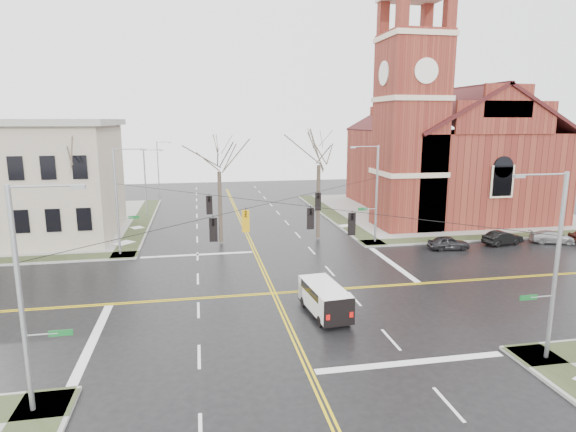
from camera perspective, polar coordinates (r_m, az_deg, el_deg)
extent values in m
plane|color=black|center=(32.67, -1.69, -9.14)|extent=(120.00, 120.00, 0.00)
cube|color=gray|center=(63.76, 17.30, 0.56)|extent=(30.00, 30.00, 0.15)
cube|color=#2F371E|center=(58.59, 5.29, 0.19)|extent=(2.00, 30.00, 0.02)
cube|color=#2F371E|center=(52.25, 24.35, -2.15)|extent=(30.00, 2.00, 0.02)
cube|color=gray|center=(59.91, -30.24, -1.15)|extent=(30.00, 30.00, 0.15)
cube|color=#2F371E|center=(56.74, -17.02, -0.63)|extent=(2.00, 30.00, 0.02)
cube|color=gold|center=(32.65, -1.90, -9.14)|extent=(0.12, 100.00, 0.01)
cube|color=gold|center=(32.69, -1.48, -9.12)|extent=(0.12, 100.00, 0.01)
cube|color=gold|center=(32.56, -1.65, -9.20)|extent=(100.00, 0.12, 0.01)
cube|color=gold|center=(32.78, -1.72, -9.06)|extent=(100.00, 0.12, 0.01)
cube|color=silver|center=(24.80, 14.40, -16.46)|extent=(9.50, 0.50, 0.01)
cube|color=silver|center=(42.31, -10.68, -4.53)|extent=(9.50, 0.50, 0.01)
cube|color=silver|center=(28.29, -22.06, -13.35)|extent=(0.50, 9.50, 0.01)
cube|color=silver|center=(40.06, 12.21, -5.49)|extent=(0.50, 9.50, 0.01)
cube|color=maroon|center=(52.03, 14.20, 9.42)|extent=(6.00, 6.00, 20.00)
cube|color=beige|center=(52.63, 14.73, 19.81)|extent=(6.30, 6.30, 0.50)
cylinder|color=silver|center=(49.47, 16.08, 16.22)|extent=(2.40, 0.15, 2.40)
cylinder|color=silver|center=(51.01, 11.30, 16.27)|extent=(0.15, 2.40, 2.40)
cube|color=maroon|center=(64.42, 17.93, 5.06)|extent=(18.00, 24.00, 10.00)
cube|color=maroon|center=(55.44, 12.33, 1.49)|extent=(2.00, 5.00, 4.40)
cube|color=#A39481|center=(53.44, -29.53, 3.50)|extent=(18.00, 14.00, 11.00)
cylinder|color=gray|center=(45.30, 10.45, 2.54)|extent=(0.20, 0.20, 9.00)
cylinder|color=gray|center=(45.31, 9.68, 0.84)|extent=(1.20, 0.06, 0.06)
cube|color=#0E5721|center=(45.08, 8.85, 0.81)|extent=(0.90, 0.04, 0.25)
cylinder|color=gray|center=(44.43, 9.20, 8.13)|extent=(2.40, 0.08, 0.08)
cube|color=gray|center=(44.04, 7.71, 8.08)|extent=(0.50, 0.22, 0.15)
cylinder|color=gray|center=(42.82, -19.65, 1.56)|extent=(0.20, 0.20, 9.00)
cylinder|color=gray|center=(42.96, -18.74, -0.18)|extent=(1.20, 0.06, 0.06)
cube|color=#0E5721|center=(42.87, -17.81, -0.14)|extent=(0.90, 0.04, 0.25)
cylinder|color=gray|center=(42.17, -18.42, 7.53)|extent=(2.40, 0.08, 0.08)
cube|color=gray|center=(42.03, -16.78, 7.55)|extent=(0.50, 0.22, 0.15)
cylinder|color=gray|center=(25.72, 29.20, -5.42)|extent=(0.20, 0.20, 9.00)
cylinder|color=gray|center=(25.74, 27.87, -8.44)|extent=(1.20, 0.06, 0.06)
cube|color=#0E5721|center=(25.32, 26.61, -8.64)|extent=(0.90, 0.04, 0.25)
cylinder|color=gray|center=(24.16, 28.01, 4.37)|extent=(2.40, 0.08, 0.08)
cube|color=gray|center=(23.43, 25.69, 4.28)|extent=(0.50, 0.22, 0.15)
cylinder|color=gray|center=(21.03, -29.11, -8.95)|extent=(0.20, 0.20, 9.00)
cylinder|color=gray|center=(21.33, -27.19, -12.38)|extent=(1.20, 0.06, 0.06)
cube|color=#0E5721|center=(21.13, -25.33, -12.42)|extent=(0.90, 0.04, 0.25)
cylinder|color=gray|center=(19.68, -27.03, 3.17)|extent=(2.40, 0.08, 0.08)
cube|color=gray|center=(19.39, -23.61, 3.20)|extent=(0.50, 0.22, 0.15)
cylinder|color=black|center=(31.05, -1.75, 1.64)|extent=(23.02, 23.02, 0.03)
cylinder|color=black|center=(31.05, -1.75, 1.64)|extent=(23.02, 23.02, 0.03)
imported|color=black|center=(26.92, -8.84, -1.63)|extent=(0.21, 0.26, 1.30)
imported|color=black|center=(35.84, 3.58, 1.71)|extent=(0.21, 0.26, 1.30)
imported|color=#C58D0B|center=(28.99, -5.03, -0.60)|extent=(0.21, 0.26, 1.30)
imported|color=black|center=(34.76, -9.31, 1.29)|extent=(0.21, 0.26, 1.30)
imported|color=black|center=(28.30, 7.56, -0.96)|extent=(0.21, 0.26, 1.30)
imported|color=black|center=(29.64, 2.68, -0.31)|extent=(0.21, 0.26, 1.30)
cylinder|color=gray|center=(59.01, -16.55, 3.73)|extent=(0.16, 0.16, 8.00)
cylinder|color=gray|center=(58.55, -15.78, 7.56)|extent=(2.00, 0.07, 0.07)
cube|color=gray|center=(58.48, -14.80, 7.56)|extent=(0.45, 0.20, 0.13)
cylinder|color=gray|center=(78.81, -15.15, 5.61)|extent=(0.16, 0.16, 8.00)
cylinder|color=gray|center=(78.47, -14.56, 8.47)|extent=(2.00, 0.07, 0.07)
cube|color=gray|center=(78.42, -13.82, 8.47)|extent=(0.45, 0.20, 0.13)
cube|color=white|center=(28.99, 4.36, -9.65)|extent=(2.24, 4.82, 1.50)
cube|color=white|center=(30.77, 3.08, -8.81)|extent=(1.87, 0.96, 1.06)
cube|color=black|center=(30.89, 2.90, -7.78)|extent=(1.63, 0.26, 0.70)
cube|color=black|center=(28.98, 4.25, -8.64)|extent=(2.11, 3.33, 0.48)
cube|color=#B70C0A|center=(26.77, 4.76, -11.90)|extent=(0.22, 0.08, 0.30)
cube|color=#B70C0A|center=(27.26, 7.52, -11.52)|extent=(0.22, 0.08, 0.30)
cube|color=black|center=(29.28, 4.34, -11.05)|extent=(2.29, 4.87, 0.09)
cylinder|color=black|center=(30.36, 1.85, -10.13)|extent=(0.29, 0.65, 0.63)
cylinder|color=black|center=(30.87, 4.76, -9.80)|extent=(0.29, 0.65, 0.63)
cylinder|color=black|center=(27.68, 3.87, -12.36)|extent=(0.29, 0.65, 0.63)
cylinder|color=black|center=(28.23, 7.03, -11.93)|extent=(0.29, 0.65, 0.63)
imported|color=black|center=(45.44, 18.49, -3.02)|extent=(3.73, 1.73, 1.24)
imported|color=black|center=(49.02, 24.09, -2.38)|extent=(4.09, 2.13, 1.28)
imported|color=#99999B|center=(51.76, 28.81, -2.20)|extent=(4.24, 2.76, 1.14)
cylinder|color=#3B2E25|center=(45.65, -23.01, 1.02)|extent=(0.36, 0.36, 7.63)
cylinder|color=#3B2E25|center=(45.10, -8.04, 1.05)|extent=(0.36, 0.36, 6.62)
cylinder|color=#3B2E25|center=(46.37, 3.61, 1.70)|extent=(0.36, 0.36, 7.06)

